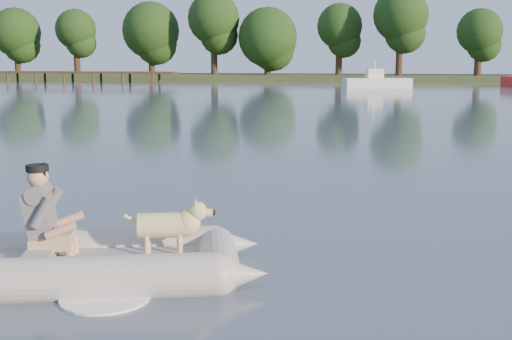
% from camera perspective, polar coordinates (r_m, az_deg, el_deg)
% --- Properties ---
extents(water, '(160.00, 160.00, 0.00)m').
position_cam_1_polar(water, '(7.15, -6.64, -7.99)').
color(water, slate).
rests_on(water, ground).
extents(shore_bank, '(160.00, 12.00, 0.70)m').
position_cam_1_polar(shore_bank, '(68.54, 9.38, 8.06)').
color(shore_bank, '#47512D').
rests_on(shore_bank, water).
extents(dock, '(18.00, 2.00, 1.04)m').
position_cam_1_polar(dock, '(64.90, -14.76, 8.02)').
color(dock, '#4C331E').
rests_on(dock, water).
extents(treeline, '(84.66, 7.35, 9.27)m').
position_cam_1_polar(treeline, '(67.72, 14.45, 12.13)').
color(treeline, '#332316').
rests_on(treeline, shore_bank).
extents(dinghy, '(5.11, 4.41, 1.24)m').
position_cam_1_polar(dinghy, '(6.64, -13.28, -4.90)').
color(dinghy, '#9E9E99').
rests_on(dinghy, water).
extents(man, '(0.78, 0.71, 0.96)m').
position_cam_1_polar(man, '(6.76, -18.52, -3.41)').
color(man, '#5F5E63').
rests_on(man, dinghy).
extents(dog, '(0.88, 0.52, 0.55)m').
position_cam_1_polar(dog, '(6.65, -8.25, -5.26)').
color(dog, tan).
rests_on(dog, dinghy).
extents(motorboat, '(5.49, 3.25, 2.18)m').
position_cam_1_polar(motorboat, '(49.72, 10.71, 8.26)').
color(motorboat, white).
rests_on(motorboat, water).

